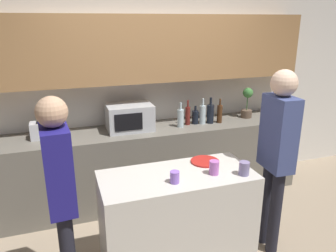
{
  "coord_description": "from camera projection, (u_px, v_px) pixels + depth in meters",
  "views": [
    {
      "loc": [
        -1.06,
        -2.16,
        2.13
      ],
      "look_at": [
        -0.2,
        0.42,
        1.25
      ],
      "focal_mm": 35.0,
      "sensor_mm": 36.0,
      "label": 1
    }
  ],
  "objects": [
    {
      "name": "bottle_0",
      "position": [
        181.0,
        118.0,
        3.89
      ],
      "size": [
        0.08,
        0.08,
        0.3
      ],
      "color": "silver",
      "rests_on": "back_counter"
    },
    {
      "name": "bottle_2",
      "position": [
        195.0,
        117.0,
        4.02
      ],
      "size": [
        0.08,
        0.08,
        0.23
      ],
      "color": "black",
      "rests_on": "back_counter"
    },
    {
      "name": "potted_plant",
      "position": [
        247.0,
        103.0,
        4.25
      ],
      "size": [
        0.14,
        0.14,
        0.4
      ],
      "color": "brown",
      "rests_on": "back_counter"
    },
    {
      "name": "bottle_5",
      "position": [
        220.0,
        113.0,
        4.05
      ],
      "size": [
        0.07,
        0.07,
        0.31
      ],
      "color": "#472814",
      "rests_on": "back_counter"
    },
    {
      "name": "plate_on_island",
      "position": [
        205.0,
        161.0,
        2.97
      ],
      "size": [
        0.26,
        0.26,
        0.01
      ],
      "color": "red",
      "rests_on": "kitchen_island"
    },
    {
      "name": "cup_0",
      "position": [
        244.0,
        168.0,
        2.72
      ],
      "size": [
        0.09,
        0.09,
        0.12
      ],
      "color": "#7C71A2",
      "rests_on": "kitchen_island"
    },
    {
      "name": "cup_2",
      "position": [
        175.0,
        177.0,
        2.59
      ],
      "size": [
        0.08,
        0.08,
        0.1
      ],
      "color": "#9064D2",
      "rests_on": "kitchen_island"
    },
    {
      "name": "kitchen_island",
      "position": [
        177.0,
        221.0,
        2.88
      ],
      "size": [
        1.31,
        0.59,
        0.9
      ],
      "color": "beige",
      "rests_on": "ground_plane"
    },
    {
      "name": "bottle_1",
      "position": [
        188.0,
        115.0,
        3.97
      ],
      "size": [
        0.06,
        0.06,
        0.31
      ],
      "color": "maroon",
      "rests_on": "back_counter"
    },
    {
      "name": "person_left",
      "position": [
        60.0,
        187.0,
        2.37
      ],
      "size": [
        0.22,
        0.35,
        1.66
      ],
      "rotation": [
        0.0,
        0.0,
        -1.5
      ],
      "color": "black",
      "rests_on": "ground_plane"
    },
    {
      "name": "cup_1",
      "position": [
        214.0,
        168.0,
        2.73
      ],
      "size": [
        0.08,
        0.08,
        0.12
      ],
      "color": "#B761BD",
      "rests_on": "kitchen_island"
    },
    {
      "name": "toaster",
      "position": [
        43.0,
        130.0,
        3.52
      ],
      "size": [
        0.26,
        0.16,
        0.18
      ],
      "color": "silver",
      "rests_on": "back_counter"
    },
    {
      "name": "microwave",
      "position": [
        129.0,
        117.0,
        3.79
      ],
      "size": [
        0.52,
        0.39,
        0.3
      ],
      "color": "#B7BABC",
      "rests_on": "back_counter"
    },
    {
      "name": "person_center",
      "position": [
        277.0,
        147.0,
        2.93
      ],
      "size": [
        0.23,
        0.35,
        1.75
      ],
      "rotation": [
        0.0,
        0.0,
        1.52
      ],
      "color": "black",
      "rests_on": "ground_plane"
    },
    {
      "name": "bottle_4",
      "position": [
        210.0,
        113.0,
        4.04
      ],
      "size": [
        0.09,
        0.09,
        0.32
      ],
      "color": "black",
      "rests_on": "back_counter"
    },
    {
      "name": "bottle_3",
      "position": [
        203.0,
        114.0,
        4.01
      ],
      "size": [
        0.08,
        0.08,
        0.32
      ],
      "color": "silver",
      "rests_on": "back_counter"
    },
    {
      "name": "back_wall",
      "position": [
        151.0,
        72.0,
        3.95
      ],
      "size": [
        6.4,
        0.4,
        2.7
      ],
      "color": "silver",
      "rests_on": "ground_plane"
    },
    {
      "name": "back_counter",
      "position": [
        158.0,
        163.0,
        4.04
      ],
      "size": [
        3.6,
        0.62,
        0.92
      ],
      "color": "#6B665B",
      "rests_on": "ground_plane"
    }
  ]
}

